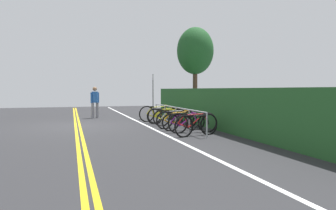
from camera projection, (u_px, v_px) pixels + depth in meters
The scene contains 17 objects.
ground_plane at pixel (78, 126), 12.64m from camera, with size 29.11×12.45×0.05m, color #2B2B2D.
centre_line_yellow_inner at pixel (76, 126), 12.61m from camera, with size 26.20×0.10×0.00m, color gold.
centre_line_yellow_outer at pixel (80, 126), 12.66m from camera, with size 26.20×0.10×0.00m, color gold.
bike_lane_stripe_white at pixel (142, 124), 13.45m from camera, with size 26.20×0.12×0.00m, color white.
bike_rack at pixel (176, 112), 12.25m from camera, with size 5.96×0.05×0.81m.
bicycle_0 at pixel (158, 113), 14.54m from camera, with size 0.46×1.86×0.79m.
bicycle_1 at pixel (165, 115), 13.99m from camera, with size 0.54×1.72×0.72m.
bicycle_2 at pixel (167, 116), 13.33m from camera, with size 0.65×1.67×0.72m.
bicycle_3 at pixel (174, 118), 12.65m from camera, with size 0.54×1.69×0.72m.
bicycle_4 at pixel (177, 120), 11.90m from camera, with size 0.46×1.75×0.71m.
bicycle_5 at pixel (184, 122), 11.26m from camera, with size 0.46×1.69×0.68m.
bicycle_6 at pixel (193, 123), 10.67m from camera, with size 0.46×1.80×0.74m.
bicycle_7 at pixel (197, 125), 9.92m from camera, with size 0.58×1.71×0.75m.
pedestrian at pixel (95, 100), 16.04m from camera, with size 0.32×0.45×1.65m.
sign_post_near at pixel (153, 92), 15.69m from camera, with size 0.36×0.07×2.28m.
hedge_backdrop at pixel (233, 109), 11.34m from camera, with size 14.91×1.28×1.55m, color #235626.
tree_near_left at pixel (195, 51), 17.33m from camera, with size 2.07×2.07×5.02m.
Camera 1 is at (13.11, -0.23, 1.50)m, focal length 32.77 mm.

